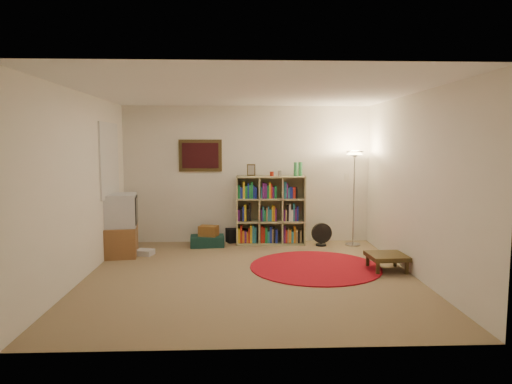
% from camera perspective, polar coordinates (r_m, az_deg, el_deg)
% --- Properties ---
extents(room, '(4.54, 4.54, 2.54)m').
position_cam_1_polar(room, '(6.19, -1.23, 0.93)').
color(room, '#826C4C').
rests_on(room, ground).
extents(bookshelf, '(1.25, 0.40, 1.49)m').
position_cam_1_polar(bookshelf, '(8.26, 1.73, -2.41)').
color(bookshelf, tan).
rests_on(bookshelf, ground).
extents(floor_lamp, '(0.36, 0.36, 1.69)m').
position_cam_1_polar(floor_lamp, '(8.22, 12.21, 3.05)').
color(floor_lamp, '#B5B4B9').
rests_on(floor_lamp, ground).
extents(floor_fan, '(0.37, 0.22, 0.41)m').
position_cam_1_polar(floor_fan, '(8.23, 8.20, -5.27)').
color(floor_fan, black).
rests_on(floor_fan, ground).
extents(tv_stand, '(0.58, 0.76, 1.01)m').
position_cam_1_polar(tv_stand, '(7.73, -16.45, -4.09)').
color(tv_stand, brown).
rests_on(tv_stand, ground).
extents(dvd_box, '(0.32, 0.29, 0.09)m').
position_cam_1_polar(dvd_box, '(7.74, -13.74, -7.34)').
color(dvd_box, silver).
rests_on(dvd_box, ground).
extents(suitcase, '(0.62, 0.42, 0.19)m').
position_cam_1_polar(suitcase, '(8.19, -6.10, -6.10)').
color(suitcase, '#11312B').
rests_on(suitcase, ground).
extents(wicker_basket, '(0.37, 0.31, 0.18)m').
position_cam_1_polar(wicker_basket, '(8.13, -5.95, -4.85)').
color(wicker_basket, brown).
rests_on(wicker_basket, suitcase).
extents(duffel_bag, '(0.46, 0.42, 0.26)m').
position_cam_1_polar(duffel_bag, '(8.54, -2.52, -5.34)').
color(duffel_bag, black).
rests_on(duffel_bag, ground).
extents(red_rug, '(1.92, 1.92, 0.02)m').
position_cam_1_polar(red_rug, '(6.86, 7.41, -9.26)').
color(red_rug, maroon).
rests_on(red_rug, ground).
extents(side_table, '(0.55, 0.55, 0.24)m').
position_cam_1_polar(side_table, '(6.85, 16.04, -7.79)').
color(side_table, '#342812').
rests_on(side_table, ground).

